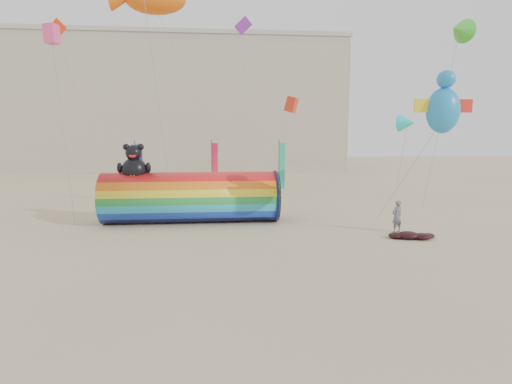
{
  "coord_description": "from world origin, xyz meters",
  "views": [
    {
      "loc": [
        -1.63,
        -21.24,
        5.7
      ],
      "look_at": [
        0.5,
        1.5,
        2.4
      ],
      "focal_mm": 28.0,
      "sensor_mm": 36.0,
      "label": 1
    }
  ],
  "objects": [
    {
      "name": "flying_kites",
      "position": [
        0.81,
        5.87,
        12.64
      ],
      "size": [
        28.63,
        16.39,
        11.9
      ],
      "color": "#EA5E0C",
      "rests_on": "ground"
    },
    {
      "name": "festival_banners",
      "position": [
        -1.97,
        15.66,
        2.64
      ],
      "size": [
        13.37,
        4.67,
        5.2
      ],
      "color": "#59595E",
      "rests_on": "ground"
    },
    {
      "name": "hotel_building",
      "position": [
        -12.0,
        45.95,
        10.31
      ],
      "size": [
        60.4,
        15.4,
        20.6
      ],
      "color": "#B7AD99",
      "rests_on": "ground"
    },
    {
      "name": "fabric_bundle",
      "position": [
        8.93,
        -0.68,
        0.17
      ],
      "size": [
        2.62,
        1.35,
        0.41
      ],
      "color": "black",
      "rests_on": "ground"
    },
    {
      "name": "kite_handler",
      "position": [
        8.72,
        0.78,
        0.95
      ],
      "size": [
        0.8,
        0.65,
        1.89
      ],
      "primitive_type": "imported",
      "rotation": [
        0.0,
        0.0,
        3.47
      ],
      "color": "slate",
      "rests_on": "ground"
    },
    {
      "name": "windsock_assembly",
      "position": [
        -3.44,
        4.72,
        1.73
      ],
      "size": [
        11.29,
        3.44,
        5.2
      ],
      "color": "red",
      "rests_on": "ground"
    },
    {
      "name": "ground",
      "position": [
        0.0,
        0.0,
        0.0
      ],
      "size": [
        160.0,
        160.0,
        0.0
      ],
      "primitive_type": "plane",
      "color": "#CCB58C",
      "rests_on": "ground"
    }
  ]
}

